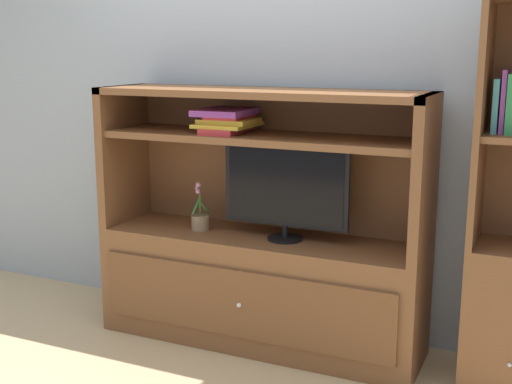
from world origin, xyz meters
name	(u,v)px	position (x,y,z in m)	size (l,w,h in m)	color
ground_plane	(227,371)	(0.00, 0.00, 0.00)	(8.00, 8.00, 0.00)	tan
painted_rear_wall	(286,81)	(0.00, 0.75, 1.40)	(6.00, 0.10, 2.80)	#9EA8B2
media_console	(260,262)	(0.00, 0.41, 0.45)	(1.75, 0.50, 1.37)	brown
tv_monitor	(286,189)	(0.15, 0.39, 0.87)	(0.68, 0.19, 0.49)	black
potted_plant	(200,220)	(-0.35, 0.38, 0.65)	(0.10, 0.11, 0.27)	#8C7251
magazine_stack	(227,120)	(-0.19, 0.40, 1.21)	(0.30, 0.35, 0.12)	red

